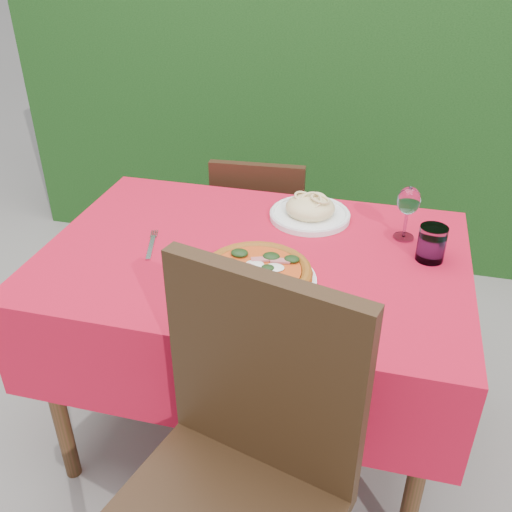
% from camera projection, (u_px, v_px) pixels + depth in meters
% --- Properties ---
extents(ground, '(60.00, 60.00, 0.00)m').
position_uv_depth(ground, '(254.00, 427.00, 2.09)').
color(ground, '#645E5A').
rests_on(ground, ground).
extents(hedge, '(3.20, 0.55, 1.78)m').
position_uv_depth(hedge, '(330.00, 73.00, 2.90)').
color(hedge, black).
rests_on(hedge, ground).
extents(dining_table, '(1.26, 0.86, 0.75)m').
position_uv_depth(dining_table, '(254.00, 294.00, 1.78)').
color(dining_table, '#462616').
rests_on(dining_table, ground).
extents(chair_near, '(0.57, 0.57, 1.03)m').
position_uv_depth(chair_near, '(238.00, 470.00, 1.23)').
color(chair_near, black).
rests_on(chair_near, ground).
extents(chair_far, '(0.39, 0.39, 0.81)m').
position_uv_depth(chair_far, '(261.00, 234.00, 2.39)').
color(chair_far, black).
rests_on(chair_far, ground).
extents(pizza_plate, '(0.33, 0.33, 0.06)m').
position_uv_depth(pizza_plate, '(256.00, 275.00, 1.55)').
color(pizza_plate, white).
rests_on(pizza_plate, dining_table).
extents(pasta_plate, '(0.27, 0.27, 0.08)m').
position_uv_depth(pasta_plate, '(310.00, 211.00, 1.88)').
color(pasta_plate, white).
rests_on(pasta_plate, dining_table).
extents(water_glass, '(0.08, 0.08, 0.11)m').
position_uv_depth(water_glass, '(431.00, 245.00, 1.65)').
color(water_glass, silver).
rests_on(water_glass, dining_table).
extents(wine_glass, '(0.07, 0.07, 0.17)m').
position_uv_depth(wine_glass, '(409.00, 203.00, 1.72)').
color(wine_glass, white).
rests_on(wine_glass, dining_table).
extents(fork, '(0.08, 0.19, 0.01)m').
position_uv_depth(fork, '(151.00, 247.00, 1.73)').
color(fork, '#B2B2B9').
rests_on(fork, dining_table).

